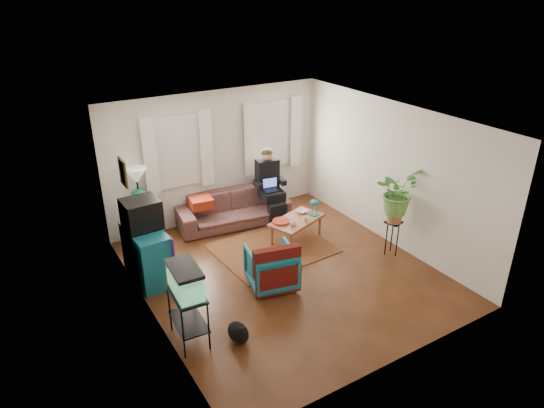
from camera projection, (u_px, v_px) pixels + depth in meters
floor at (284, 272)px, 8.13m from camera, size 4.50×5.00×0.01m
ceiling at (286, 120)px, 7.04m from camera, size 4.50×5.00×0.01m
wall_back at (217, 156)px, 9.52m from camera, size 4.50×0.01×2.60m
wall_front at (401, 278)px, 5.64m from camera, size 4.50×0.01×2.60m
wall_left at (145, 238)px, 6.52m from camera, size 0.01×5.00×2.60m
wall_right at (391, 174)px, 8.64m from camera, size 0.01×5.00×2.60m
window_left at (178, 151)px, 9.02m from camera, size 1.08×0.04×1.38m
window_right at (271, 135)px, 9.99m from camera, size 1.08×0.04×1.38m
curtains_left at (179, 153)px, 8.96m from camera, size 1.36×0.06×1.50m
curtains_right at (273, 136)px, 9.93m from camera, size 1.36×0.06×1.50m
picture_frame at (123, 173)px, 6.93m from camera, size 0.04×0.32×0.40m
area_rug at (272, 248)px, 8.83m from camera, size 2.07×1.69×0.01m
sofa at (233, 204)px, 9.58m from camera, size 2.29×1.15×0.86m
seated_person at (269, 187)px, 9.77m from camera, size 0.63×0.74×1.31m
side_table at (142, 221)px, 9.02m from camera, size 0.65×0.65×0.75m
table_lamp at (138, 187)px, 8.73m from camera, size 0.49×0.49×0.68m
dresser at (147, 255)px, 7.77m from camera, size 0.55×1.02×0.89m
crt_tv at (141, 214)px, 7.57m from camera, size 0.57×0.53×0.48m
aquarium_stand at (188, 317)px, 6.45m from camera, size 0.43×0.71×0.76m
aquarium at (185, 280)px, 6.20m from camera, size 0.38×0.64×0.40m
black_cat at (238, 331)px, 6.51m from camera, size 0.30×0.42×0.33m
armchair at (271, 265)px, 7.63m from camera, size 0.84×0.81×0.73m
serape_throw at (277, 266)px, 7.32m from camera, size 0.76×0.32×0.61m
coffee_table at (296, 229)px, 9.05m from camera, size 1.17×0.88×0.43m
cup_a at (293, 223)px, 8.72m from camera, size 0.15×0.15×0.09m
cup_b at (306, 219)px, 8.88m from camera, size 0.12×0.12×0.09m
bowl at (302, 211)px, 9.21m from camera, size 0.26×0.26×0.05m
snack_tray at (281, 221)px, 8.84m from camera, size 0.41×0.41×0.04m
birdcage at (314, 207)px, 9.07m from camera, size 0.22×0.22×0.30m
plant_stand at (392, 238)px, 8.53m from camera, size 0.33×0.33×0.64m
potted_plant at (396, 198)px, 8.21m from camera, size 0.87×0.80×0.81m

